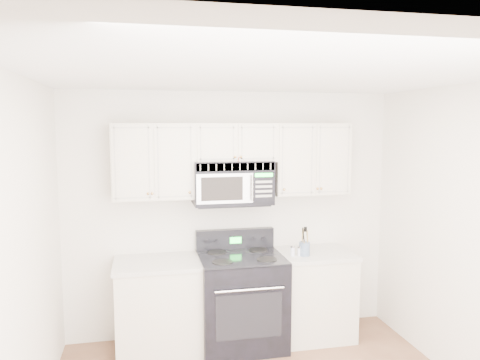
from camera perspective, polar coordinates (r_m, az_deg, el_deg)
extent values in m
cube|color=white|center=(3.27, 4.85, 12.80)|extent=(3.50, 3.50, 0.01)
cube|color=white|center=(5.04, -1.06, -4.17)|extent=(3.50, 0.01, 2.60)
cube|color=white|center=(3.35, -25.94, -10.48)|extent=(0.01, 3.50, 2.60)
cube|color=beige|center=(4.90, -9.88, -15.11)|extent=(0.82, 0.63, 0.88)
cube|color=silver|center=(4.74, -9.99, -9.95)|extent=(0.86, 0.65, 0.04)
cube|color=black|center=(5.09, -9.80, -19.03)|extent=(0.82, 0.55, 0.10)
cube|color=beige|center=(5.19, 8.61, -13.79)|extent=(0.82, 0.63, 0.88)
cube|color=silver|center=(5.05, 8.70, -8.89)|extent=(0.86, 0.65, 0.04)
cube|color=black|center=(5.37, 8.38, -17.55)|extent=(0.82, 0.55, 0.10)
cube|color=black|center=(4.94, 0.14, -14.56)|extent=(0.84, 0.72, 0.92)
cube|color=black|center=(4.61, 1.13, -16.29)|extent=(0.64, 0.01, 0.44)
cylinder|color=silver|center=(4.49, 1.21, -13.24)|extent=(0.67, 0.02, 0.02)
cube|color=black|center=(4.79, 0.14, -9.37)|extent=(0.84, 0.72, 0.02)
cube|color=black|center=(5.07, -0.63, -7.23)|extent=(0.84, 0.08, 0.22)
cube|color=#22FE3C|center=(5.02, -0.53, -7.35)|extent=(0.12, 0.00, 0.07)
cube|color=beige|center=(4.71, -10.54, 2.25)|extent=(0.80, 0.33, 0.75)
cube|color=beige|center=(5.02, 8.51, 2.57)|extent=(0.80, 0.33, 0.75)
cube|color=beige|center=(4.79, -0.71, 4.60)|extent=(0.84, 0.33, 0.39)
sphere|color=tan|center=(4.56, -10.66, -1.63)|extent=(0.03, 0.03, 0.03)
sphere|color=tan|center=(4.58, -6.14, -1.52)|extent=(0.03, 0.03, 0.03)
sphere|color=tan|center=(4.77, 5.41, -1.17)|extent=(0.03, 0.03, 0.03)
sphere|color=tan|center=(4.89, 9.44, -1.04)|extent=(0.03, 0.03, 0.03)
sphere|color=tan|center=(4.61, -0.62, 2.83)|extent=(0.03, 0.03, 0.03)
sphere|color=tan|center=(4.62, 0.11, 2.84)|extent=(0.03, 0.03, 0.03)
cylinder|color=red|center=(4.62, -0.16, 2.23)|extent=(0.01, 0.00, 0.10)
sphere|color=tan|center=(4.62, -0.16, 1.58)|extent=(0.03, 0.03, 0.03)
cube|color=black|center=(4.78, -0.97, -0.26)|extent=(0.80, 0.40, 0.44)
cube|color=#B2ACA4|center=(4.57, -0.51, 1.61)|extent=(0.78, 0.01, 0.08)
cube|color=#AAAAAA|center=(4.57, -1.84, -1.06)|extent=(0.56, 0.01, 0.30)
cube|color=black|center=(4.56, -2.20, -1.08)|extent=(0.41, 0.01, 0.23)
cube|color=black|center=(4.65, 2.90, -0.92)|extent=(0.22, 0.01, 0.30)
cube|color=#22FE3C|center=(4.63, 2.94, 0.62)|extent=(0.18, 0.00, 0.04)
cylinder|color=silver|center=(4.59, 1.51, -1.03)|extent=(0.02, 0.02, 0.25)
cylinder|color=slate|center=(4.89, 7.87, -8.32)|extent=(0.11, 0.11, 0.14)
cylinder|color=#A08143|center=(4.88, 8.22, -7.49)|extent=(0.01, 0.01, 0.24)
cylinder|color=black|center=(4.89, 7.61, -7.35)|extent=(0.01, 0.01, 0.26)
cylinder|color=#A08143|center=(4.84, 7.82, -7.39)|extent=(0.01, 0.01, 0.28)
cylinder|color=black|center=(4.88, 8.22, -7.49)|extent=(0.01, 0.01, 0.24)
cylinder|color=#A08143|center=(4.89, 7.60, -7.35)|extent=(0.01, 0.01, 0.26)
cylinder|color=black|center=(4.84, 7.83, -7.39)|extent=(0.01, 0.01, 0.28)
cylinder|color=#A08143|center=(4.88, 8.22, -7.48)|extent=(0.01, 0.01, 0.24)
cylinder|color=silver|center=(4.86, 6.43, -8.67)|extent=(0.04, 0.04, 0.09)
cylinder|color=silver|center=(4.85, 6.44, -8.06)|extent=(0.05, 0.05, 0.02)
cylinder|color=silver|center=(4.88, 7.26, -8.67)|extent=(0.04, 0.04, 0.08)
cylinder|color=silver|center=(4.87, 7.27, -8.11)|extent=(0.04, 0.04, 0.02)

